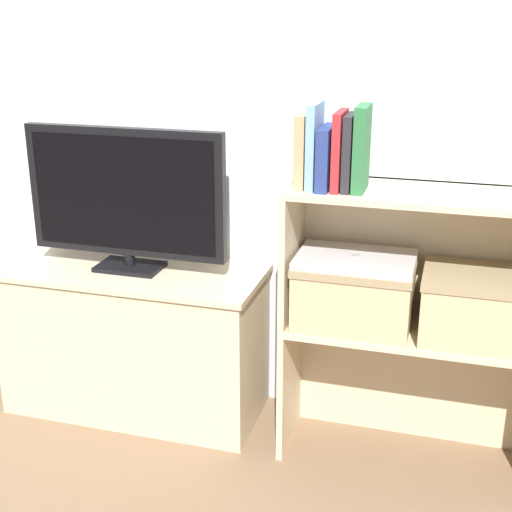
{
  "coord_description": "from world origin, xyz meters",
  "views": [
    {
      "loc": [
        0.59,
        -1.89,
        1.4
      ],
      "look_at": [
        0.0,
        0.14,
        0.64
      ],
      "focal_mm": 50.0,
      "sensor_mm": 36.0,
      "label": 1
    }
  ],
  "objects_px": {
    "book_forest": "(362,149)",
    "book_charcoal": "(350,152)",
    "book_skyblue": "(315,146)",
    "storage_basket_right": "(484,304)",
    "tv": "(125,196)",
    "book_crimson": "(340,151)",
    "laptop": "(356,259)",
    "book_navy": "(326,158)",
    "tv_stand": "(135,339)",
    "book_tan": "(303,151)",
    "storage_basket_left": "(354,290)"
  },
  "relations": [
    {
      "from": "book_charcoal",
      "to": "book_forest",
      "type": "bearing_deg",
      "value": 0.0
    },
    {
      "from": "book_forest",
      "to": "laptop",
      "type": "distance_m",
      "value": 0.34
    },
    {
      "from": "book_skyblue",
      "to": "laptop",
      "type": "bearing_deg",
      "value": 11.01
    },
    {
      "from": "book_skyblue",
      "to": "storage_basket_right",
      "type": "bearing_deg",
      "value": 2.86
    },
    {
      "from": "book_charcoal",
      "to": "laptop",
      "type": "xyz_separation_m",
      "value": [
        0.03,
        0.03,
        -0.33
      ]
    },
    {
      "from": "book_crimson",
      "to": "storage_basket_right",
      "type": "distance_m",
      "value": 0.62
    },
    {
      "from": "book_forest",
      "to": "storage_basket_right",
      "type": "bearing_deg",
      "value": 3.88
    },
    {
      "from": "tv_stand",
      "to": "book_forest",
      "type": "distance_m",
      "value": 1.08
    },
    {
      "from": "book_charcoal",
      "to": "storage_basket_left",
      "type": "bearing_deg",
      "value": 40.74
    },
    {
      "from": "book_navy",
      "to": "storage_basket_right",
      "type": "bearing_deg",
      "value": 3.07
    },
    {
      "from": "book_navy",
      "to": "book_crimson",
      "type": "distance_m",
      "value": 0.04
    },
    {
      "from": "book_crimson",
      "to": "storage_basket_right",
      "type": "bearing_deg",
      "value": 3.33
    },
    {
      "from": "tv",
      "to": "book_skyblue",
      "type": "relative_size",
      "value": 2.84
    },
    {
      "from": "book_skyblue",
      "to": "laptop",
      "type": "xyz_separation_m",
      "value": [
        0.13,
        0.03,
        -0.34
      ]
    },
    {
      "from": "book_crimson",
      "to": "book_forest",
      "type": "height_order",
      "value": "book_forest"
    },
    {
      "from": "tv_stand",
      "to": "book_navy",
      "type": "bearing_deg",
      "value": -6.35
    },
    {
      "from": "book_crimson",
      "to": "book_forest",
      "type": "relative_size",
      "value": 0.93
    },
    {
      "from": "book_charcoal",
      "to": "storage_basket_right",
      "type": "xyz_separation_m",
      "value": [
        0.41,
        0.03,
        -0.43
      ]
    },
    {
      "from": "book_skyblue",
      "to": "book_charcoal",
      "type": "relative_size",
      "value": 1.13
    },
    {
      "from": "laptop",
      "to": "book_charcoal",
      "type": "bearing_deg",
      "value": -139.26
    },
    {
      "from": "book_tan",
      "to": "book_forest",
      "type": "height_order",
      "value": "book_forest"
    },
    {
      "from": "tv_stand",
      "to": "storage_basket_right",
      "type": "xyz_separation_m",
      "value": [
        1.16,
        -0.05,
        0.3
      ]
    },
    {
      "from": "tv",
      "to": "book_navy",
      "type": "bearing_deg",
      "value": -6.22
    },
    {
      "from": "book_crimson",
      "to": "laptop",
      "type": "relative_size",
      "value": 0.63
    },
    {
      "from": "book_crimson",
      "to": "book_skyblue",
      "type": "bearing_deg",
      "value": 180.0
    },
    {
      "from": "book_navy",
      "to": "storage_basket_left",
      "type": "height_order",
      "value": "book_navy"
    },
    {
      "from": "tv",
      "to": "book_tan",
      "type": "distance_m",
      "value": 0.65
    },
    {
      "from": "tv",
      "to": "book_crimson",
      "type": "xyz_separation_m",
      "value": [
        0.72,
        -0.07,
        0.2
      ]
    },
    {
      "from": "book_skyblue",
      "to": "storage_basket_right",
      "type": "distance_m",
      "value": 0.68
    },
    {
      "from": "book_charcoal",
      "to": "storage_basket_left",
      "type": "relative_size",
      "value": 0.61
    },
    {
      "from": "book_skyblue",
      "to": "book_navy",
      "type": "bearing_deg",
      "value": 0.0
    },
    {
      "from": "storage_basket_left",
      "to": "book_charcoal",
      "type": "bearing_deg",
      "value": -139.26
    },
    {
      "from": "book_forest",
      "to": "book_charcoal",
      "type": "bearing_deg",
      "value": 180.0
    },
    {
      "from": "book_forest",
      "to": "storage_basket_right",
      "type": "relative_size",
      "value": 0.68
    },
    {
      "from": "tv_stand",
      "to": "book_charcoal",
      "type": "distance_m",
      "value": 1.05
    },
    {
      "from": "tv_stand",
      "to": "book_skyblue",
      "type": "distance_m",
      "value": 0.99
    },
    {
      "from": "book_tan",
      "to": "storage_basket_left",
      "type": "bearing_deg",
      "value": 8.78
    },
    {
      "from": "book_crimson",
      "to": "storage_basket_right",
      "type": "height_order",
      "value": "book_crimson"
    },
    {
      "from": "book_forest",
      "to": "storage_basket_right",
      "type": "distance_m",
      "value": 0.58
    },
    {
      "from": "book_tan",
      "to": "book_charcoal",
      "type": "xyz_separation_m",
      "value": [
        0.14,
        0.0,
        0.0
      ]
    },
    {
      "from": "book_crimson",
      "to": "book_charcoal",
      "type": "bearing_deg",
      "value": 0.0
    },
    {
      "from": "book_skyblue",
      "to": "book_forest",
      "type": "xyz_separation_m",
      "value": [
        0.14,
        0.0,
        -0.0
      ]
    },
    {
      "from": "tv",
      "to": "laptop",
      "type": "relative_size",
      "value": 1.95
    },
    {
      "from": "book_navy",
      "to": "book_forest",
      "type": "distance_m",
      "value": 0.1
    },
    {
      "from": "book_charcoal",
      "to": "tv_stand",
      "type": "bearing_deg",
      "value": 174.21
    },
    {
      "from": "tv",
      "to": "book_charcoal",
      "type": "xyz_separation_m",
      "value": [
        0.75,
        -0.07,
        0.2
      ]
    },
    {
      "from": "tv_stand",
      "to": "laptop",
      "type": "distance_m",
      "value": 0.88
    },
    {
      "from": "book_forest",
      "to": "storage_basket_left",
      "type": "distance_m",
      "value": 0.44
    },
    {
      "from": "book_forest",
      "to": "tv",
      "type": "bearing_deg",
      "value": 174.57
    },
    {
      "from": "tv_stand",
      "to": "book_crimson",
      "type": "bearing_deg",
      "value": -6.02
    }
  ]
}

